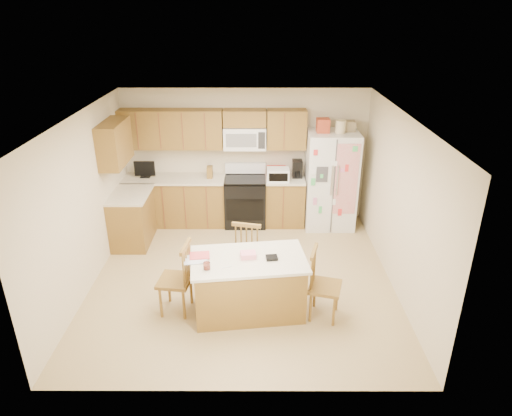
{
  "coord_description": "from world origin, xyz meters",
  "views": [
    {
      "loc": [
        0.22,
        -5.97,
        3.86
      ],
      "look_at": [
        0.2,
        0.35,
        1.02
      ],
      "focal_mm": 32.0,
      "sensor_mm": 36.0,
      "label": 1
    }
  ],
  "objects_px": {
    "island": "(249,285)",
    "windsor_chair_right": "(323,286)",
    "stove": "(245,200)",
    "windsor_chair_left": "(177,280)",
    "windsor_chair_back": "(249,252)",
    "refrigerator": "(331,179)"
  },
  "relations": [
    {
      "from": "stove",
      "to": "island",
      "type": "distance_m",
      "value": 2.75
    },
    {
      "from": "island",
      "to": "windsor_chair_left",
      "type": "relative_size",
      "value": 1.6
    },
    {
      "from": "island",
      "to": "windsor_chair_right",
      "type": "xyz_separation_m",
      "value": [
        0.98,
        -0.11,
        0.05
      ]
    },
    {
      "from": "stove",
      "to": "windsor_chair_back",
      "type": "height_order",
      "value": "stove"
    },
    {
      "from": "windsor_chair_left",
      "to": "windsor_chair_back",
      "type": "xyz_separation_m",
      "value": [
        0.96,
        0.76,
        0.0
      ]
    },
    {
      "from": "island",
      "to": "windsor_chair_left",
      "type": "bearing_deg",
      "value": 179.82
    },
    {
      "from": "windsor_chair_left",
      "to": "island",
      "type": "bearing_deg",
      "value": -0.18
    },
    {
      "from": "windsor_chair_back",
      "to": "windsor_chair_right",
      "type": "distance_m",
      "value": 1.32
    },
    {
      "from": "windsor_chair_right",
      "to": "windsor_chair_left",
      "type": "bearing_deg",
      "value": 176.71
    },
    {
      "from": "refrigerator",
      "to": "island",
      "type": "xyz_separation_m",
      "value": [
        -1.46,
        -2.68,
        -0.5
      ]
    },
    {
      "from": "island",
      "to": "refrigerator",
      "type": "bearing_deg",
      "value": 61.41
    },
    {
      "from": "windsor_chair_back",
      "to": "windsor_chair_left",
      "type": "bearing_deg",
      "value": -141.67
    },
    {
      "from": "windsor_chair_right",
      "to": "windsor_chair_back",
      "type": "bearing_deg",
      "value": 138.78
    },
    {
      "from": "windsor_chair_left",
      "to": "stove",
      "type": "bearing_deg",
      "value": 72.74
    },
    {
      "from": "stove",
      "to": "island",
      "type": "bearing_deg",
      "value": -87.74
    },
    {
      "from": "refrigerator",
      "to": "island",
      "type": "relative_size",
      "value": 1.24
    },
    {
      "from": "windsor_chair_left",
      "to": "refrigerator",
      "type": "bearing_deg",
      "value": 47.89
    },
    {
      "from": "windsor_chair_back",
      "to": "refrigerator",
      "type": "bearing_deg",
      "value": 52.68
    },
    {
      "from": "island",
      "to": "windsor_chair_right",
      "type": "distance_m",
      "value": 0.99
    },
    {
      "from": "refrigerator",
      "to": "windsor_chair_left",
      "type": "xyz_separation_m",
      "value": [
        -2.42,
        -2.68,
        -0.43
      ]
    },
    {
      "from": "island",
      "to": "windsor_chair_back",
      "type": "bearing_deg",
      "value": 90.44
    },
    {
      "from": "island",
      "to": "windsor_chair_left",
      "type": "height_order",
      "value": "windsor_chair_left"
    }
  ]
}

